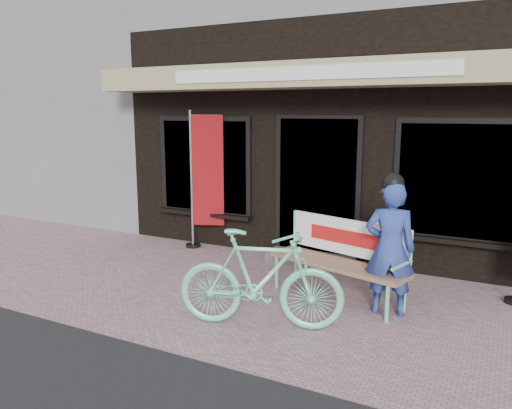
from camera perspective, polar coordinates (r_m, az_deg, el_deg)
The scene contains 8 objects.
ground at distance 6.08m, azimuth 0.13°, elevation -11.17°, with size 70.00×70.00×0.00m, color #A57E87.
storefront at distance 10.34m, azimuth 13.19°, elevation 14.42°, with size 7.00×6.77×6.00m.
neighbor_left_near at distance 15.31m, azimuth -19.75°, elevation 13.55°, with size 10.00×7.00×6.40m, color slate.
bench at distance 6.17m, azimuth 9.76°, elevation -5.47°, with size 1.83×0.92×0.96m.
person at distance 5.74m, azimuth 15.07°, elevation -4.59°, with size 0.62×0.49×1.61m.
bicycle at distance 5.28m, azimuth 0.50°, elevation -8.51°, with size 0.50×1.76×1.06m, color #74E2B0.
nobori_red at distance 8.24m, azimuth -5.83°, elevation 3.01°, with size 0.67×0.37×2.27m.
menu_stand at distance 7.34m, azimuth 14.52°, elevation -4.31°, with size 0.41×0.14×0.80m.
Camera 1 is at (2.57, -5.03, 2.26)m, focal length 35.00 mm.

